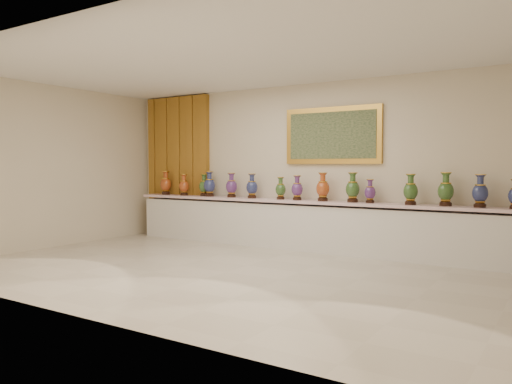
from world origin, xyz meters
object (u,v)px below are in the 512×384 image
Objects in this scene: vase_0 at (166,184)px; vase_2 at (204,186)px; counter at (300,226)px; vase_1 at (184,186)px.

vase_0 is 1.02m from vase_2.
vase_1 is at bearing -178.80° from counter.
vase_2 is at bearing 179.83° from counter.
vase_2 reaches higher than vase_1.
vase_2 reaches higher than counter.
counter is 16.54× the size of vase_1.
vase_0 is 1.14× the size of vase_1.
counter is at bearing 0.47° from vase_0.
vase_0 is 0.54m from vase_1.
vase_1 is (-2.67, -0.06, 0.66)m from counter.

